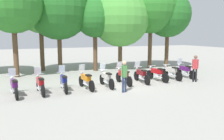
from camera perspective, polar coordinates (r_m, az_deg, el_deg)
The scene contains 20 objects.
ground_plane at distance 14.54m, azimuth 0.80°, elevation -3.78°, with size 80.00×80.00×0.00m, color #9E9B93.
motorcycle_0 at distance 12.98m, azimuth -22.73°, elevation -3.68°, with size 0.62×2.19×1.37m.
motorcycle_1 at distance 13.07m, azimuth -17.10°, elevation -3.29°, with size 0.62×2.19×1.37m.
motorcycle_2 at distance 13.41m, azimuth -11.70°, elevation -2.79°, with size 0.62×2.19×1.37m.
motorcycle_3 at distance 13.64m, azimuth -6.38°, elevation -2.46°, with size 0.62×2.19×1.37m.
motorcycle_4 at distance 14.10m, azimuth -1.42°, elevation -2.03°, with size 0.62×2.19×1.37m.
motorcycle_5 at distance 14.85m, azimuth 2.79°, elevation -1.49°, with size 0.62×2.19×1.37m.
motorcycle_6 at distance 15.42m, azimuth 7.15°, elevation -1.17°, with size 0.62×2.19×1.37m.
motorcycle_7 at distance 16.16m, azimuth 10.91°, elevation -0.85°, with size 0.62×2.19×0.99m.
motorcycle_8 at distance 17.01m, azimuth 14.26°, elevation -0.49°, with size 0.62×2.19×0.99m.
motorcycle_9 at distance 17.89m, azimuth 17.31°, elevation -0.12°, with size 0.62×2.19×1.37m.
person_0 at distance 16.40m, azimuth 19.60°, elevation 0.88°, with size 0.34×0.33×1.78m.
person_1 at distance 12.67m, azimuth 3.01°, elevation -0.95°, with size 0.41×0.27×1.74m.
tree_1 at distance 18.60m, azimuth -23.06°, elevation 14.67°, with size 4.25×4.25×7.43m.
tree_2 at distance 20.98m, azimuth -17.08°, elevation 13.45°, with size 3.67×3.67×6.87m.
tree_3 at distance 20.41m, azimuth -12.94°, elevation 14.37°, with size 5.15×5.15×7.81m.
tree_4 at distance 20.15m, azimuth -4.18°, elevation 12.38°, with size 3.23×3.23×6.08m.
tree_5 at distance 20.94m, azimuth 2.04°, elevation 12.66°, with size 5.11×5.11×7.15m.
tree_6 at distance 22.22m, azimuth 9.46°, elevation 14.99°, with size 4.86×4.86×8.06m.
tree_7 at distance 22.92m, azimuth 13.46°, elevation 12.99°, with size 4.24×4.24×7.07m.
Camera 1 is at (-5.94, -12.89, 3.17)m, focal length 37.55 mm.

